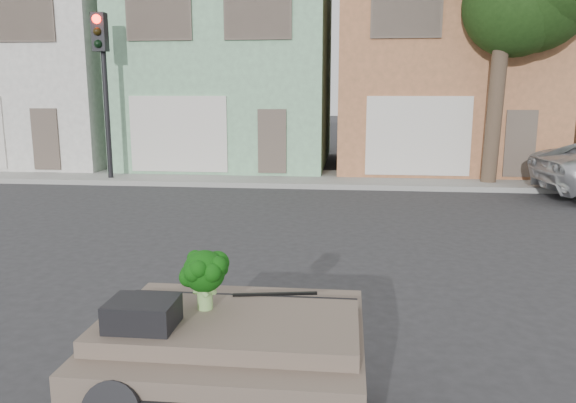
# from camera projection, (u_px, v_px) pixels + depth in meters

# --- Properties ---
(ground_plane) EXTENTS (120.00, 120.00, 0.00)m
(ground_plane) POSITION_uv_depth(u_px,v_px,m) (280.00, 305.00, 7.45)
(ground_plane) COLOR #303033
(ground_plane) RESTS_ON ground
(sidewalk) EXTENTS (40.00, 3.00, 0.15)m
(sidewalk) POSITION_uv_depth(u_px,v_px,m) (321.00, 179.00, 17.68)
(sidewalk) COLOR gray
(sidewalk) RESTS_ON ground
(townhouse_white) EXTENTS (7.20, 8.20, 7.55)m
(townhouse_white) POSITION_uv_depth(u_px,v_px,m) (47.00, 66.00, 22.04)
(townhouse_white) COLOR silver
(townhouse_white) RESTS_ON ground
(townhouse_mint) EXTENTS (7.20, 8.20, 7.55)m
(townhouse_mint) POSITION_uv_depth(u_px,v_px,m) (235.00, 65.00, 21.24)
(townhouse_mint) COLOR #81B78D
(townhouse_mint) RESTS_ON ground
(townhouse_tan) EXTENTS (7.20, 8.20, 7.55)m
(townhouse_tan) POSITION_uv_depth(u_px,v_px,m) (437.00, 64.00, 20.44)
(townhouse_tan) COLOR #AB6D46
(townhouse_tan) RESTS_ON ground
(traffic_signal) EXTENTS (0.40, 0.40, 5.10)m
(traffic_signal) POSITION_uv_depth(u_px,v_px,m) (105.00, 99.00, 16.91)
(traffic_signal) COLOR black
(traffic_signal) RESTS_ON ground
(tree_near) EXTENTS (4.40, 4.00, 8.50)m
(tree_near) POSITION_uv_depth(u_px,v_px,m) (500.00, 38.00, 15.66)
(tree_near) COLOR #1A3510
(tree_near) RESTS_ON ground
(car_dashboard) EXTENTS (2.00, 1.80, 1.12)m
(car_dashboard) POSITION_uv_depth(u_px,v_px,m) (234.00, 378.00, 4.41)
(car_dashboard) COLOR brown
(car_dashboard) RESTS_ON ground
(instrument_hump) EXTENTS (0.48, 0.38, 0.20)m
(instrument_hump) POSITION_uv_depth(u_px,v_px,m) (143.00, 314.00, 4.01)
(instrument_hump) COLOR black
(instrument_hump) RESTS_ON car_dashboard
(wiper_arm) EXTENTS (0.69, 0.15, 0.02)m
(wiper_arm) POSITION_uv_depth(u_px,v_px,m) (275.00, 294.00, 4.64)
(wiper_arm) COLOR black
(wiper_arm) RESTS_ON car_dashboard
(broccoli) EXTENTS (0.54, 0.54, 0.48)m
(broccoli) POSITION_uv_depth(u_px,v_px,m) (204.00, 279.00, 4.31)
(broccoli) COLOR #0B3809
(broccoli) RESTS_ON car_dashboard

